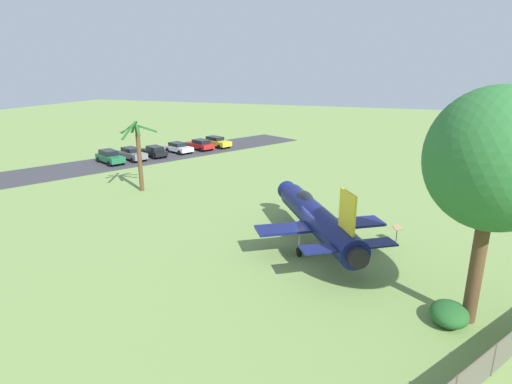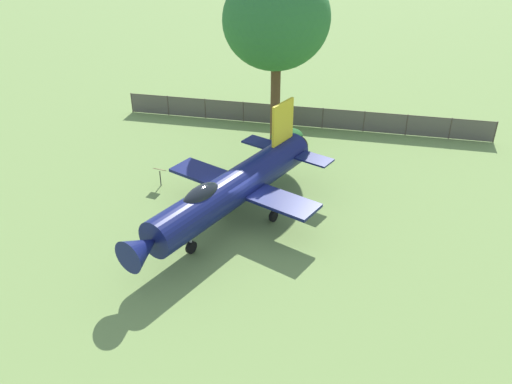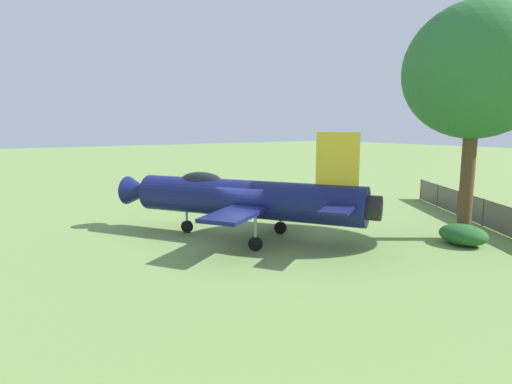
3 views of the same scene
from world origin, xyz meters
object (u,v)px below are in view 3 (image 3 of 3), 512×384
at_px(display_jet, 239,197).
at_px(shade_tree, 475,71).
at_px(info_plaque, 292,202).
at_px(shrub_near_fence, 463,235).

height_order(display_jet, shade_tree, shade_tree).
relative_size(display_jet, shade_tree, 1.12).
height_order(shade_tree, info_plaque, shade_tree).
relative_size(display_jet, shrub_near_fence, 5.64).
distance_m(shade_tree, shrub_near_fence, 7.23).
height_order(display_jet, info_plaque, display_jet).
bearing_deg(display_jet, shade_tree, -158.00).
distance_m(shrub_near_fence, info_plaque, 9.25).
bearing_deg(shrub_near_fence, display_jet, 49.22).
relative_size(shrub_near_fence, info_plaque, 1.85).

